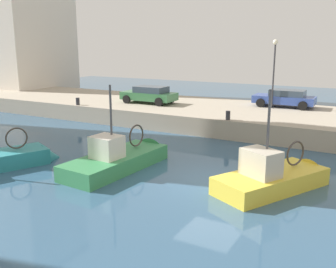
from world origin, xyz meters
name	(u,v)px	position (x,y,z in m)	size (l,w,h in m)	color
water_surface	(211,180)	(0.00, 0.00, 0.00)	(80.00, 80.00, 0.00)	#335675
quay_wall	(276,121)	(11.50, 0.00, 0.60)	(9.00, 56.00, 1.20)	#ADA08C
fishing_boat_green	(122,165)	(-0.35, 4.47, 0.11)	(6.53, 2.67, 4.91)	#388951
fishing_boat_yellow	(277,184)	(0.51, -2.68, 0.14)	(5.90, 4.28, 4.95)	gold
parked_car_green	(149,94)	(10.73, 9.70, 1.89)	(2.08, 4.29, 1.33)	#387547
parked_car_blue	(285,98)	(13.96, 0.05, 1.87)	(2.03, 4.37, 1.27)	#334C9E
mooring_bollard_south	(228,115)	(7.35, 2.00, 1.48)	(0.28, 0.28, 0.55)	#2D2D33
mooring_bollard_mid	(78,101)	(7.35, 14.00, 1.48)	(0.28, 0.28, 0.55)	#2D2D33
quay_streetlamp	(274,62)	(13.00, 0.76, 4.45)	(0.36, 0.36, 4.83)	#38383D
waterfront_building_central	(22,2)	(15.40, 28.26, 9.98)	(9.02, 7.27, 19.93)	silver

